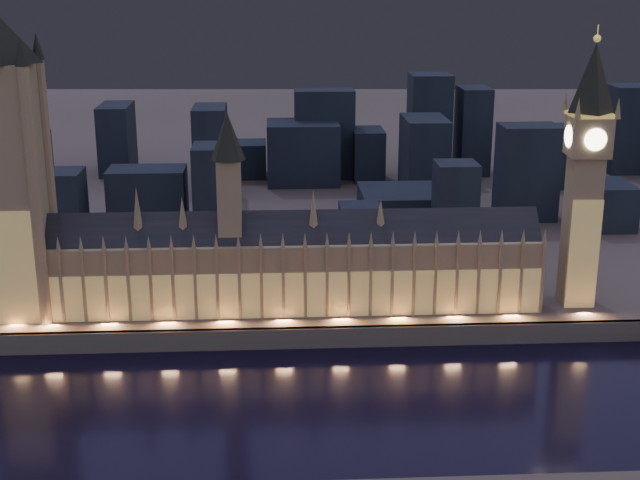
{
  "coord_description": "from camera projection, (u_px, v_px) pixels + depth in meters",
  "views": [
    {
      "loc": [
        -12.85,
        -267.8,
        136.16
      ],
      "look_at": [
        5.0,
        55.0,
        38.0
      ],
      "focal_mm": 50.0,
      "sensor_mm": 36.0,
      "label": 1
    }
  ],
  "objects": [
    {
      "name": "embankment_wall",
      "position": [
        309.0,
        338.0,
        334.11
      ],
      "size": [
        2000.0,
        2.5,
        8.0
      ],
      "primitive_type": "cube",
      "color": "#4E5348",
      "rests_on": "ground"
    },
    {
      "name": "north_bank",
      "position": [
        286.0,
        125.0,
        791.75
      ],
      "size": [
        2000.0,
        960.0,
        8.0
      ],
      "primitive_type": "cube",
      "color": "#473E35",
      "rests_on": "ground"
    },
    {
      "name": "palace_of_westminster",
      "position": [
        281.0,
        264.0,
        346.91
      ],
      "size": [
        202.0,
        21.27,
        78.0
      ],
      "color": "#8F8155",
      "rests_on": "north_bank"
    },
    {
      "name": "elizabeth_tower",
      "position": [
        587.0,
        154.0,
        340.99
      ],
      "size": [
        18.0,
        18.0,
        108.98
      ],
      "color": "#8F8155",
      "rests_on": "north_bank"
    },
    {
      "name": "victoria_tower",
      "position": [
        9.0,
        155.0,
        328.9
      ],
      "size": [
        31.68,
        31.68,
        126.25
      ],
      "color": "#8F8155",
      "rests_on": "north_bank"
    },
    {
      "name": "city_backdrop",
      "position": [
        350.0,
        157.0,
        525.63
      ],
      "size": [
        491.32,
        215.63,
        76.46
      ],
      "color": "black",
      "rests_on": "north_bank"
    },
    {
      "name": "ground_plane",
      "position": [
        314.0,
        397.0,
        296.1
      ],
      "size": [
        2000.0,
        2000.0,
        0.0
      ],
      "primitive_type": "plane",
      "color": "black",
      "rests_on": "ground"
    }
  ]
}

